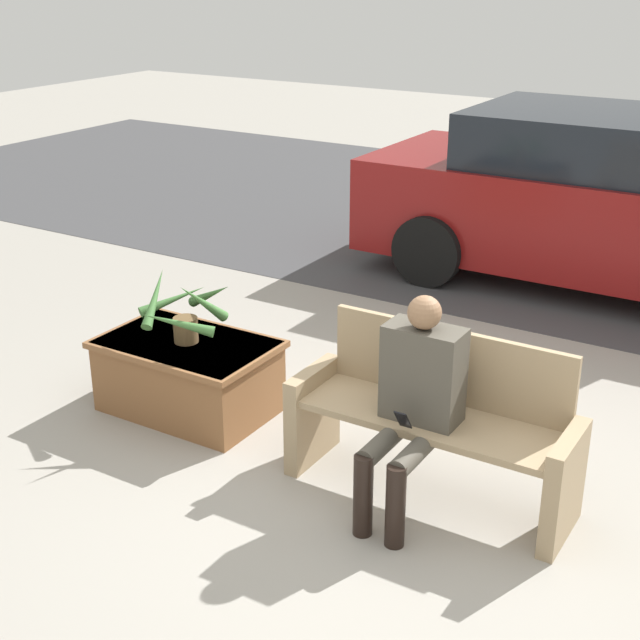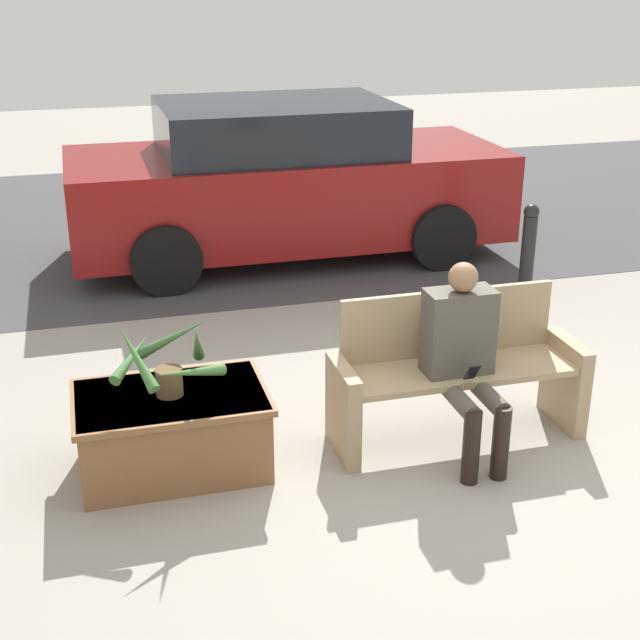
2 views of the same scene
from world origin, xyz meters
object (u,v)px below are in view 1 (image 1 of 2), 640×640
at_px(potted_plant, 184,310).
at_px(planter_box, 188,373).
at_px(bench, 434,421).
at_px(parked_car, 607,201).
at_px(person_seated, 414,396).

bearing_deg(potted_plant, planter_box, -18.81).
height_order(planter_box, potted_plant, potted_plant).
distance_m(bench, planter_box, 1.80).
xyz_separation_m(planter_box, potted_plant, (-0.01, 0.00, 0.45)).
height_order(planter_box, parked_car, parked_car).
distance_m(potted_plant, parked_car, 4.29).
xyz_separation_m(bench, potted_plant, (-1.79, 0.05, 0.27)).
xyz_separation_m(bench, planter_box, (-1.79, 0.05, -0.17)).
bearing_deg(bench, potted_plant, 178.35).
xyz_separation_m(person_seated, planter_box, (-1.75, 0.24, -0.40)).
height_order(person_seated, parked_car, parked_car).
height_order(potted_plant, parked_car, parked_car).
bearing_deg(parked_car, planter_box, -112.37).
xyz_separation_m(person_seated, parked_car, (-0.12, 4.20, 0.10)).
relative_size(person_seated, parked_car, 0.28).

